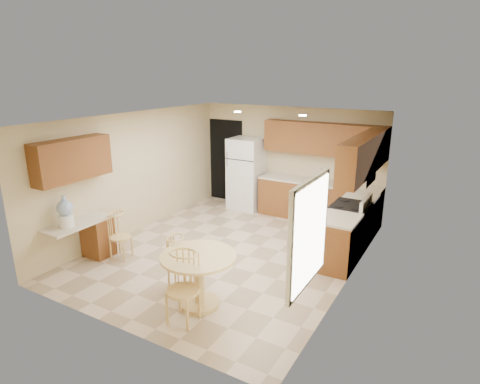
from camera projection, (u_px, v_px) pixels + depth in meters
The scene contains 30 objects.
floor at pixel (229, 251), 7.59m from camera, with size 5.50×5.50×0.00m, color #C8AF91.
ceiling at pixel (227, 118), 6.87m from camera, with size 4.50×5.50×0.02m, color white.
wall_back at pixel (289, 160), 9.51m from camera, with size 4.50×0.02×2.50m, color #D1BC8D.
wall_front at pixel (111, 242), 4.95m from camera, with size 4.50×0.02×2.50m, color #D1BC8D.
wall_left at pixel (136, 173), 8.30m from camera, with size 0.02×5.50×2.50m, color #D1BC8D.
wall_right at pixel (353, 208), 6.15m from camera, with size 0.02×5.50×2.50m, color #D1BC8D.
doorway at pixel (226, 161), 10.39m from camera, with size 0.90×0.02×2.10m, color black.
base_cab_back at pixel (318, 202), 9.08m from camera, with size 2.75×0.60×0.87m, color brown.
counter_back at pixel (319, 182), 8.94m from camera, with size 2.75×0.63×0.04m, color beige.
base_cab_right_a at pixel (359, 218), 8.07m from camera, with size 0.60×0.59×0.87m, color brown.
counter_right_a at pixel (361, 197), 7.94m from camera, with size 0.63×0.59×0.04m, color beige.
base_cab_right_b at pixel (338, 244), 6.86m from camera, with size 0.60×0.80×0.87m, color brown.
counter_right_b at pixel (339, 219), 6.73m from camera, with size 0.63×0.80×0.04m, color beige.
upper_cab_back at pixel (324, 139), 8.78m from camera, with size 2.75×0.33×0.70m, color brown.
upper_cab_right at pixel (364, 155), 7.06m from camera, with size 0.33×2.42×0.70m, color brown.
upper_cab_left at pixel (72, 159), 6.73m from camera, with size 0.33×1.40×0.70m, color brown.
sink at pixel (318, 181), 8.95m from camera, with size 0.78×0.44×0.01m, color silver.
range_hood at pixel (357, 179), 7.20m from camera, with size 0.50×0.76×0.14m, color silver.
desk_pedestal at pixel (98, 237), 7.35m from camera, with size 0.48×0.42×0.72m, color brown.
desk_top at pixel (78, 223), 6.92m from camera, with size 0.50×1.20×0.04m, color beige.
window at pixel (309, 234), 4.55m from camera, with size 0.06×1.12×1.30m.
can_light_a at pixel (238, 112), 8.11m from camera, with size 0.14×0.14×0.02m, color white.
can_light_b at pixel (303, 115), 7.44m from camera, with size 0.14×0.14×0.02m, color white.
refrigerator at pixel (247, 174), 9.78m from camera, with size 0.77×0.75×1.75m.
stove at pixel (349, 227), 7.51m from camera, with size 0.65×0.76×1.09m.
dining_table at pixel (199, 273), 5.70m from camera, with size 1.08×1.08×0.80m.
chair_table_a at pixel (176, 260), 6.10m from camera, with size 0.37×0.48×0.85m.
chair_table_b at pixel (178, 285), 5.20m from camera, with size 0.44×0.44×1.00m.
chair_desk at pixel (116, 233), 7.12m from camera, with size 0.37×0.48×0.84m.
water_crock at pixel (65, 213), 6.66m from camera, with size 0.26×0.26×0.54m.
Camera 1 is at (3.66, -5.90, 3.27)m, focal length 30.00 mm.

